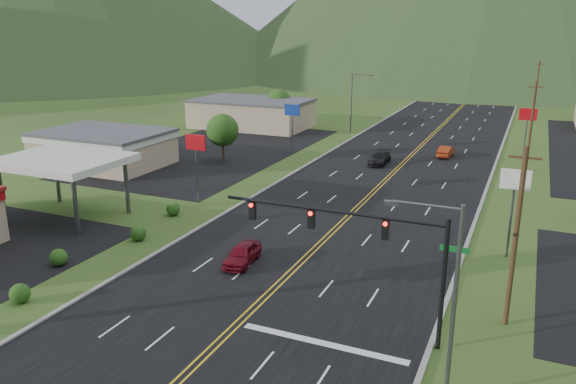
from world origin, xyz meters
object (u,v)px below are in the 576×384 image
at_px(traffic_signal, 366,239).
at_px(car_dark_mid, 380,158).
at_px(streetlight_west, 353,99).
at_px(gas_canopy, 62,162).
at_px(car_red_near, 242,255).
at_px(car_red_far, 446,151).
at_px(streetlight_east, 447,291).

xyz_separation_m(traffic_signal, car_dark_mid, (-8.98, 37.50, -4.64)).
bearing_deg(streetlight_west, gas_canopy, -102.13).
distance_m(streetlight_west, car_red_near, 51.53).
distance_m(traffic_signal, car_dark_mid, 38.84).
bearing_deg(traffic_signal, car_dark_mid, 103.47).
bearing_deg(car_red_far, car_dark_mid, 50.98).
bearing_deg(car_red_far, car_red_near, 82.54).
relative_size(gas_canopy, car_red_near, 2.44).
xyz_separation_m(traffic_signal, gas_canopy, (-28.48, 8.00, -0.46)).
height_order(traffic_signal, car_red_far, traffic_signal).
bearing_deg(traffic_signal, streetlight_east, -40.39).
relative_size(streetlight_east, car_dark_mid, 1.88).
bearing_deg(car_dark_mid, streetlight_west, 115.35).
height_order(gas_canopy, car_red_far, gas_canopy).
height_order(streetlight_east, car_red_far, streetlight_east).
relative_size(car_red_near, car_red_far, 0.99).
height_order(gas_canopy, car_red_near, gas_canopy).
height_order(car_dark_mid, car_red_far, car_dark_mid).
xyz_separation_m(streetlight_east, streetlight_west, (-22.86, 60.00, 0.00)).
relative_size(traffic_signal, car_red_far, 3.15).
xyz_separation_m(gas_canopy, car_red_far, (26.10, 36.66, -4.19)).
height_order(streetlight_east, streetlight_west, same).
bearing_deg(gas_canopy, streetlight_west, 77.87).
distance_m(gas_canopy, car_dark_mid, 35.61).
bearing_deg(car_red_near, traffic_signal, -33.51).
relative_size(car_red_near, car_dark_mid, 0.86).
bearing_deg(streetlight_west, car_red_near, -80.98).
height_order(streetlight_east, gas_canopy, streetlight_east).
relative_size(traffic_signal, gas_canopy, 1.31).
bearing_deg(car_dark_mid, gas_canopy, -124.52).
distance_m(car_red_near, car_dark_mid, 32.22).
relative_size(streetlight_west, car_red_far, 2.17).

